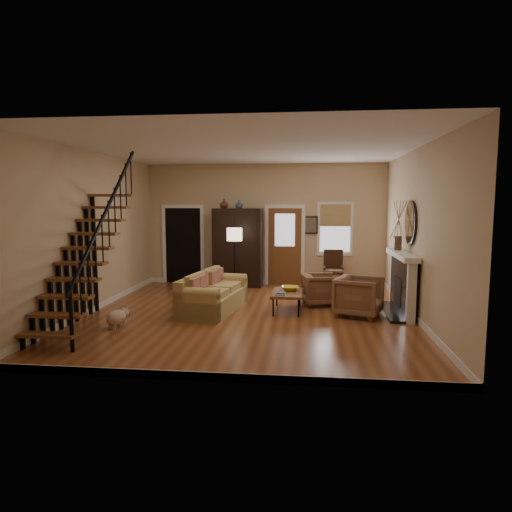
# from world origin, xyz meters

# --- Properties ---
(room) EXTENTS (7.00, 7.33, 3.30)m
(room) POSITION_xyz_m (-0.41, 1.76, 1.51)
(room) COLOR brown
(room) RESTS_ON ground
(staircase) EXTENTS (0.94, 2.80, 3.20)m
(staircase) POSITION_xyz_m (-2.78, -1.30, 1.60)
(staircase) COLOR brown
(staircase) RESTS_ON ground
(fireplace) EXTENTS (0.33, 1.95, 2.30)m
(fireplace) POSITION_xyz_m (3.13, 0.50, 0.74)
(fireplace) COLOR black
(fireplace) RESTS_ON ground
(armoire) EXTENTS (1.30, 0.60, 2.10)m
(armoire) POSITION_xyz_m (-0.70, 3.15, 1.05)
(armoire) COLOR black
(armoire) RESTS_ON ground
(vase_a) EXTENTS (0.24, 0.24, 0.25)m
(vase_a) POSITION_xyz_m (-1.05, 3.05, 2.22)
(vase_a) COLOR #4C2619
(vase_a) RESTS_ON armoire
(vase_b) EXTENTS (0.20, 0.20, 0.21)m
(vase_b) POSITION_xyz_m (-0.65, 3.05, 2.21)
(vase_b) COLOR #334C60
(vase_b) RESTS_ON armoire
(sofa) EXTENTS (1.18, 2.15, 0.76)m
(sofa) POSITION_xyz_m (-0.77, 0.20, 0.38)
(sofa) COLOR tan
(sofa) RESTS_ON ground
(coffee_table) EXTENTS (0.64, 1.08, 0.41)m
(coffee_table) POSITION_xyz_m (0.75, 0.38, 0.21)
(coffee_table) COLOR brown
(coffee_table) RESTS_ON ground
(bowl) EXTENTS (0.37, 0.37, 0.09)m
(bowl) POSITION_xyz_m (0.80, 0.53, 0.46)
(bowl) COLOR yellow
(bowl) RESTS_ON coffee_table
(books) EXTENTS (0.20, 0.27, 0.05)m
(books) POSITION_xyz_m (0.63, 0.08, 0.44)
(books) COLOR beige
(books) RESTS_ON coffee_table
(armchair_left) EXTENTS (1.10, 1.09, 0.79)m
(armchair_left) POSITION_xyz_m (2.19, 0.14, 0.39)
(armchair_left) COLOR brown
(armchair_left) RESTS_ON ground
(armchair_right) EXTENTS (0.89, 0.88, 0.69)m
(armchair_right) POSITION_xyz_m (1.46, 1.07, 0.35)
(armchair_right) COLOR brown
(armchair_right) RESTS_ON ground
(floor_lamp) EXTENTS (0.46, 0.46, 1.64)m
(floor_lamp) POSITION_xyz_m (-0.61, 2.03, 0.82)
(floor_lamp) COLOR black
(floor_lamp) RESTS_ON ground
(side_chair) EXTENTS (0.54, 0.54, 1.02)m
(side_chair) POSITION_xyz_m (1.85, 2.95, 0.51)
(side_chair) COLOR #381D11
(side_chair) RESTS_ON ground
(dog) EXTENTS (0.42, 0.54, 0.34)m
(dog) POSITION_xyz_m (-2.26, -1.25, 0.17)
(dog) COLOR #D4B290
(dog) RESTS_ON ground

